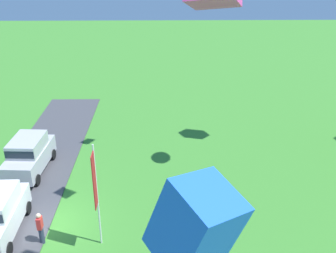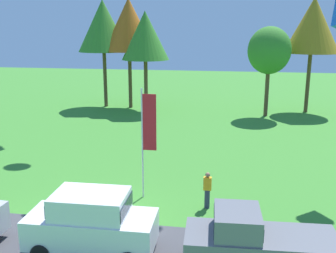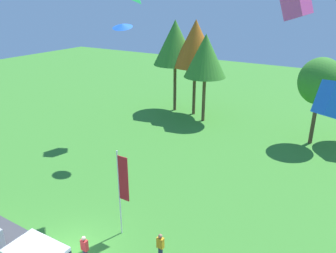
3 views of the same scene
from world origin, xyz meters
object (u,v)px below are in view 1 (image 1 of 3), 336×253
(person_beside_suv, at_px, (40,228))
(kite_box_mid_center, at_px, (195,225))
(car_suv_near_entrance, at_px, (29,154))
(flag_banner, at_px, (95,186))

(person_beside_suv, relative_size, kite_box_mid_center, 1.14)
(car_suv_near_entrance, relative_size, flag_banner, 0.88)
(car_suv_near_entrance, distance_m, flag_banner, 8.90)
(person_beside_suv, bearing_deg, kite_box_mid_center, 33.59)
(flag_banner, height_order, kite_box_mid_center, kite_box_mid_center)
(car_suv_near_entrance, bearing_deg, flag_banner, 37.75)
(car_suv_near_entrance, height_order, kite_box_mid_center, kite_box_mid_center)
(person_beside_suv, bearing_deg, flag_banner, 84.16)
(car_suv_near_entrance, height_order, flag_banner, flag_banner)
(car_suv_near_entrance, height_order, person_beside_suv, car_suv_near_entrance)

